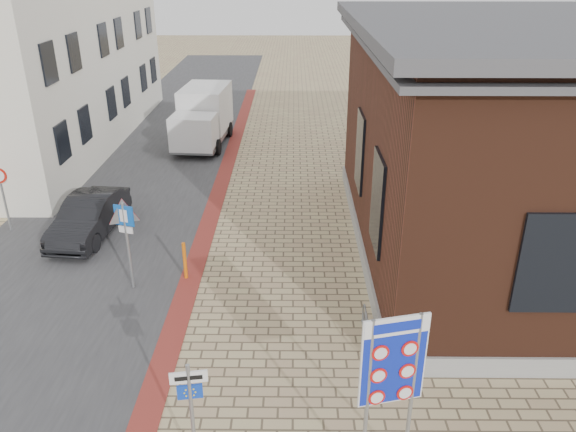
% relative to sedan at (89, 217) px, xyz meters
% --- Properties ---
extents(ground, '(120.00, 120.00, 0.00)m').
position_rel_sedan_xyz_m(ground, '(5.71, -7.72, -0.66)').
color(ground, tan).
rests_on(ground, ground).
extents(road_strip, '(7.00, 60.00, 0.02)m').
position_rel_sedan_xyz_m(road_strip, '(0.21, 7.28, -0.65)').
color(road_strip, '#38383A').
rests_on(road_strip, ground).
extents(curb_strip, '(0.60, 40.00, 0.02)m').
position_rel_sedan_xyz_m(curb_strip, '(3.71, 2.28, -0.64)').
color(curb_strip, maroon).
rests_on(curb_strip, ground).
extents(brick_building, '(13.00, 13.00, 6.80)m').
position_rel_sedan_xyz_m(brick_building, '(14.70, -0.72, 2.83)').
color(brick_building, gray).
rests_on(brick_building, ground).
extents(townhouse_mid, '(7.40, 6.40, 9.10)m').
position_rel_sedan_xyz_m(townhouse_mid, '(-5.29, 10.28, 3.91)').
color(townhouse_mid, silver).
rests_on(townhouse_mid, ground).
extents(townhouse_far, '(7.40, 6.40, 8.30)m').
position_rel_sedan_xyz_m(townhouse_far, '(-5.29, 16.28, 3.51)').
color(townhouse_far, silver).
rests_on(townhouse_far, ground).
extents(bike_rack, '(0.08, 1.80, 0.60)m').
position_rel_sedan_xyz_m(bike_rack, '(8.36, -5.52, -0.39)').
color(bike_rack, slate).
rests_on(bike_rack, ground).
extents(sedan, '(1.70, 4.07, 1.31)m').
position_rel_sedan_xyz_m(sedan, '(0.00, 0.00, 0.00)').
color(sedan, black).
rests_on(sedan, ground).
extents(box_truck, '(2.46, 5.20, 2.65)m').
position_rel_sedan_xyz_m(box_truck, '(2.27, 9.92, 0.71)').
color(box_truck, slate).
rests_on(box_truck, ground).
extents(border_sign, '(1.09, 0.30, 3.26)m').
position_rel_sedan_xyz_m(border_sign, '(8.21, -9.22, 1.71)').
color(border_sign, gray).
rests_on(border_sign, ground).
extents(essen_sign, '(0.62, 0.13, 2.31)m').
position_rel_sedan_xyz_m(essen_sign, '(4.91, -9.22, 0.86)').
color(essen_sign, gray).
rests_on(essen_sign, ground).
extents(parking_sign, '(0.54, 0.21, 2.54)m').
position_rel_sedan_xyz_m(parking_sign, '(2.21, -3.22, 1.08)').
color(parking_sign, gray).
rests_on(parking_sign, ground).
extents(yield_sign, '(0.87, 0.38, 2.57)m').
position_rel_sedan_xyz_m(yield_sign, '(2.17, -3.13, 1.32)').
color(yield_sign, gray).
rests_on(yield_sign, ground).
extents(speed_sign, '(0.52, 0.07, 2.23)m').
position_rel_sedan_xyz_m(speed_sign, '(-2.79, 0.28, 0.82)').
color(speed_sign, gray).
rests_on(speed_sign, ground).
extents(bollard, '(0.13, 0.13, 1.13)m').
position_rel_sedan_xyz_m(bollard, '(3.58, -2.72, -0.09)').
color(bollard, orange).
rests_on(bollard, ground).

